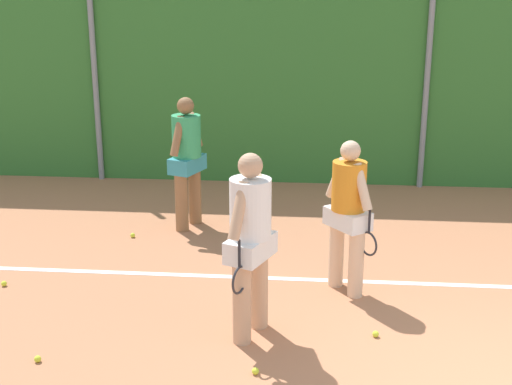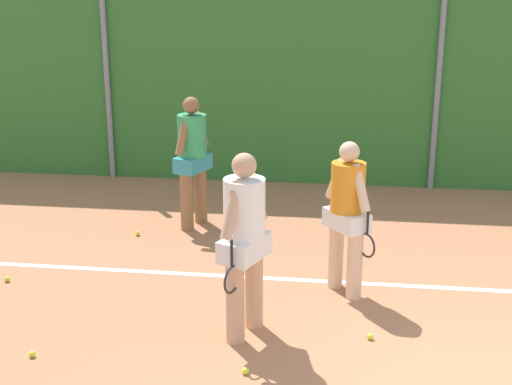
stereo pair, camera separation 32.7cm
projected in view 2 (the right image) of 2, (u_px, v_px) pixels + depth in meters
name	position (u px, v px, depth m)	size (l,w,h in m)	color
ground_plane	(476.00, 311.00, 7.62)	(30.58, 30.58, 0.00)	#B2704C
hedge_fence_backdrop	(437.00, 84.00, 11.72)	(19.88, 0.25, 3.59)	#33702D
fence_post_left	(106.00, 69.00, 12.21)	(0.10, 0.10, 3.96)	gray
fence_post_center	(439.00, 75.00, 11.50)	(0.10, 0.10, 3.96)	gray
court_baseline_paint	(468.00, 289.00, 8.15)	(14.53, 0.10, 0.01)	white
player_foreground_near	(244.00, 236.00, 6.82)	(0.52, 0.83, 1.92)	tan
player_midcourt	(347.00, 210.00, 7.79)	(0.61, 0.64, 1.80)	beige
player_backcourt_far	(193.00, 155.00, 9.95)	(0.51, 0.76, 1.92)	#8C603D
tennis_ball_1	(7.00, 279.00, 8.35)	(0.07, 0.07, 0.07)	#CCDB33
tennis_ball_3	(255.00, 191.00, 11.81)	(0.07, 0.07, 0.07)	#CCDB33
tennis_ball_4	(370.00, 336.00, 7.01)	(0.07, 0.07, 0.07)	#CCDB33
tennis_ball_5	(32.00, 354.00, 6.68)	(0.07, 0.07, 0.07)	#CCDB33
tennis_ball_6	(245.00, 371.00, 6.39)	(0.07, 0.07, 0.07)	#CCDB33
tennis_ball_9	(138.00, 233.00, 9.85)	(0.07, 0.07, 0.07)	#CCDB33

